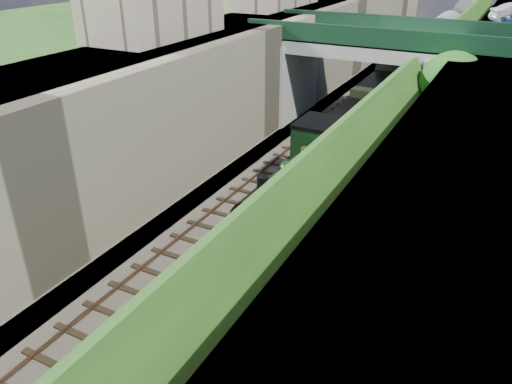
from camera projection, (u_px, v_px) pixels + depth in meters
name	position (u px, v px, depth m)	size (l,w,h in m)	color
ground	(145.00, 351.00, 16.02)	(160.00, 160.00, 0.00)	#1E4714
trackbed	(344.00, 146.00, 31.81)	(10.00, 90.00, 0.20)	#473F38
retaining_wall	(268.00, 83.00, 32.54)	(1.00, 90.00, 7.00)	#756B56
street_plateau_left	(222.00, 77.00, 33.98)	(6.00, 90.00, 7.00)	#262628
embankment_slope	(434.00, 114.00, 29.22)	(4.34, 90.00, 6.46)	#1E4714
track_left	(315.00, 138.00, 32.57)	(2.50, 90.00, 0.20)	black
track_right	(363.00, 147.00, 31.25)	(2.50, 90.00, 0.20)	black
road_bridge	(382.00, 72.00, 32.80)	(16.00, 6.40, 7.25)	gray
tree	(454.00, 87.00, 27.26)	(3.60, 3.80, 6.60)	black
locomotive	(301.00, 186.00, 22.52)	(3.10, 10.22, 3.83)	black
tender	(351.00, 140.00, 28.48)	(2.70, 6.00, 3.05)	black
coach_front	(403.00, 83.00, 38.26)	(2.90, 18.00, 3.70)	black
coach_middle	(443.00, 43.00, 53.15)	(2.90, 18.00, 3.70)	black
coach_rear	(465.00, 20.00, 68.04)	(2.90, 18.00, 3.70)	black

